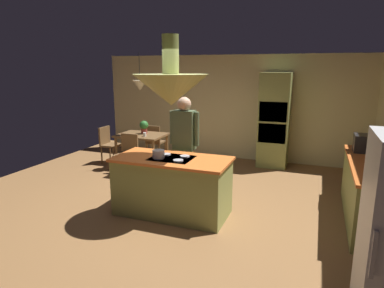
# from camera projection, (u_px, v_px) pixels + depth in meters

# --- Properties ---
(ground) EXTENTS (8.16, 8.16, 0.00)m
(ground) POSITION_uv_depth(u_px,v_px,m) (178.00, 208.00, 5.47)
(ground) COLOR olive
(wall_back) EXTENTS (6.80, 0.10, 2.55)m
(wall_back) POSITION_uv_depth(u_px,v_px,m) (232.00, 107.00, 8.33)
(wall_back) COLOR beige
(wall_back) RESTS_ON ground
(kitchen_island) EXTENTS (1.78, 0.87, 0.92)m
(kitchen_island) POSITION_uv_depth(u_px,v_px,m) (172.00, 186.00, 5.19)
(kitchen_island) COLOR #8C934C
(kitchen_island) RESTS_ON ground
(counter_run_right) EXTENTS (0.73, 2.27, 0.90)m
(counter_run_right) POSITION_uv_depth(u_px,v_px,m) (371.00, 192.00, 4.93)
(counter_run_right) COLOR #8C934C
(counter_run_right) RESTS_ON ground
(oven_tower) EXTENTS (0.66, 0.62, 2.14)m
(oven_tower) POSITION_uv_depth(u_px,v_px,m) (274.00, 120.00, 7.63)
(oven_tower) COLOR #8C934C
(oven_tower) RESTS_ON ground
(dining_table) EXTENTS (1.06, 0.81, 0.76)m
(dining_table) POSITION_uv_depth(u_px,v_px,m) (142.00, 139.00, 7.65)
(dining_table) COLOR brown
(dining_table) RESTS_ON ground
(person_at_island) EXTENTS (0.53, 0.24, 1.77)m
(person_at_island) POSITION_uv_depth(u_px,v_px,m) (184.00, 141.00, 5.73)
(person_at_island) COLOR tan
(person_at_island) RESTS_ON ground
(range_hood) EXTENTS (1.10, 1.10, 1.00)m
(range_hood) POSITION_uv_depth(u_px,v_px,m) (171.00, 88.00, 4.86)
(range_hood) COLOR #8C934C
(pendant_light_over_table) EXTENTS (0.32, 0.32, 0.82)m
(pendant_light_over_table) POSITION_uv_depth(u_px,v_px,m) (140.00, 85.00, 7.38)
(pendant_light_over_table) COLOR beige
(chair_facing_island) EXTENTS (0.40, 0.40, 0.87)m
(chair_facing_island) POSITION_uv_depth(u_px,v_px,m) (127.00, 152.00, 7.11)
(chair_facing_island) COLOR brown
(chair_facing_island) RESTS_ON ground
(chair_by_back_wall) EXTENTS (0.40, 0.40, 0.87)m
(chair_by_back_wall) POSITION_uv_depth(u_px,v_px,m) (155.00, 140.00, 8.25)
(chair_by_back_wall) COLOR brown
(chair_by_back_wall) RESTS_ON ground
(chair_at_corner) EXTENTS (0.40, 0.40, 0.87)m
(chair_at_corner) POSITION_uv_depth(u_px,v_px,m) (108.00, 142.00, 8.00)
(chair_at_corner) COLOR brown
(chair_at_corner) RESTS_ON ground
(potted_plant_on_table) EXTENTS (0.20, 0.20, 0.30)m
(potted_plant_on_table) POSITION_uv_depth(u_px,v_px,m) (144.00, 126.00, 7.67)
(potted_plant_on_table) COLOR #99382D
(potted_plant_on_table) RESTS_ON dining_table
(cup_on_table) EXTENTS (0.07, 0.07, 0.09)m
(cup_on_table) POSITION_uv_depth(u_px,v_px,m) (145.00, 135.00, 7.36)
(cup_on_table) COLOR white
(cup_on_table) RESTS_ON dining_table
(canister_flour) EXTENTS (0.13, 0.13, 0.19)m
(canister_flour) POSITION_uv_depth(u_px,v_px,m) (381.00, 167.00, 4.30)
(canister_flour) COLOR silver
(canister_flour) RESTS_ON counter_run_right
(canister_sugar) EXTENTS (0.14, 0.14, 0.17)m
(canister_sugar) POSITION_uv_depth(u_px,v_px,m) (379.00, 164.00, 4.47)
(canister_sugar) COLOR silver
(canister_sugar) RESTS_ON counter_run_right
(microwave_on_counter) EXTENTS (0.46, 0.36, 0.28)m
(microwave_on_counter) POSITION_uv_depth(u_px,v_px,m) (369.00, 144.00, 5.41)
(microwave_on_counter) COLOR #232326
(microwave_on_counter) RESTS_ON counter_run_right
(cooking_pot_on_cooktop) EXTENTS (0.18, 0.18, 0.12)m
(cooking_pot_on_cooktop) POSITION_uv_depth(u_px,v_px,m) (158.00, 154.00, 5.01)
(cooking_pot_on_cooktop) COLOR #B2B2B7
(cooking_pot_on_cooktop) RESTS_ON kitchen_island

